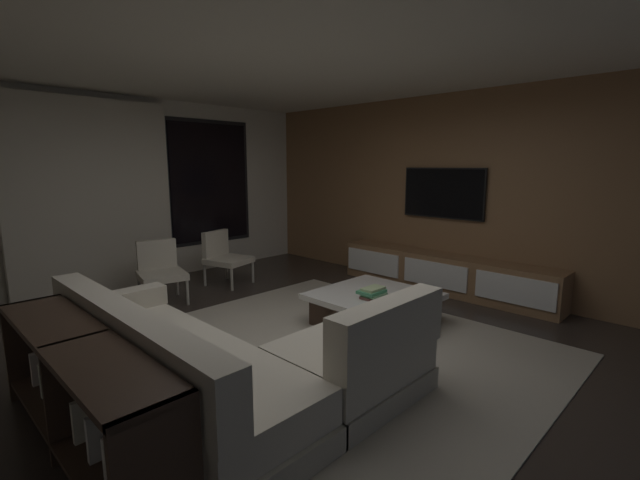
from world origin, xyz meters
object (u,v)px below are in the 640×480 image
Objects in this scene: sectional_couch at (224,366)px; mounted_tv at (443,193)px; accent_chair_near_window at (224,255)px; coffee_table at (374,309)px; book_stack_on_coffee_table at (373,293)px; media_console at (446,274)px; console_table_behind_couch at (80,389)px; accent_chair_by_curtain at (160,268)px.

mounted_tv is (3.88, 0.43, 1.06)m from sectional_couch.
coffee_table is at bearing -85.66° from accent_chair_near_window.
media_console reaches higher than book_stack_on_coffee_table.
sectional_couch is 2.03m from coffee_table.
coffee_table is at bearing 0.87° from console_table_behind_couch.
accent_chair_near_window is 0.25× the size of media_console.
console_table_behind_couch is (-4.62, -0.10, 0.17)m from media_console.
accent_chair_by_curtain is at bearing 56.08° from console_table_behind_couch.
sectional_couch is 1.88m from book_stack_on_coffee_table.
accent_chair_near_window is (1.82, 2.78, 0.14)m from sectional_couch.
accent_chair_near_window is at bearing 91.17° from book_stack_on_coffee_table.
mounted_tv is (3.10, -2.22, 0.92)m from accent_chair_by_curtain.
coffee_table is 1.49× the size of accent_chair_by_curtain.
sectional_couch reaches higher than accent_chair_near_window.
accent_chair_near_window is 0.64× the size of mounted_tv.
coffee_table is 2.21m from mounted_tv.
mounted_tv reaches higher than accent_chair_by_curtain.
accent_chair_near_window is at bearing 126.40° from media_console.
console_table_behind_couch is at bearing -135.84° from accent_chair_near_window.
media_console is at bearing -39.67° from accent_chair_by_curtain.
sectional_couch is at bearing -8.06° from console_table_behind_couch.
media_console is at bearing 3.53° from sectional_couch.
coffee_table is 2.63m from accent_chair_near_window.
media_console is (1.88, -2.55, -0.18)m from accent_chair_near_window.
accent_chair_near_window is (-0.06, 2.70, 0.02)m from book_stack_on_coffee_table.
media_console is 2.56× the size of mounted_tv.
mounted_tv is (0.18, 0.20, 1.10)m from media_console.
accent_chair_by_curtain is (-1.24, 2.48, 0.25)m from coffee_table.
accent_chair_near_window is 3.18m from media_console.
console_table_behind_couch reaches higher than book_stack_on_coffee_table.
media_console is (3.70, 0.23, -0.04)m from sectional_couch.
accent_chair_near_window is 3.81m from console_table_behind_couch.
book_stack_on_coffee_table is 2.79m from console_table_behind_couch.
book_stack_on_coffee_table is (-0.14, -0.09, 0.23)m from coffee_table.
coffee_table is at bearing -178.14° from media_console.
coffee_table is 0.37× the size of media_console.
console_table_behind_couch is at bearing -178.77° from media_console.
accent_chair_by_curtain reaches higher than media_console.
sectional_couch is at bearing -176.47° from media_console.
accent_chair_near_window reaches higher than console_table_behind_couch.
accent_chair_by_curtain is at bearing -172.75° from accent_chair_near_window.
media_console is at bearing 1.23° from console_table_behind_couch.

